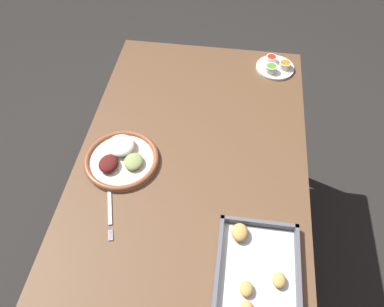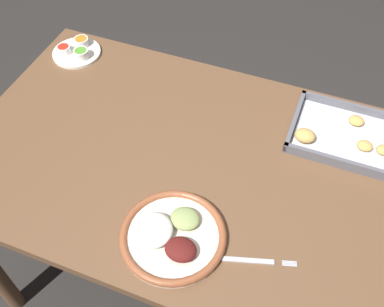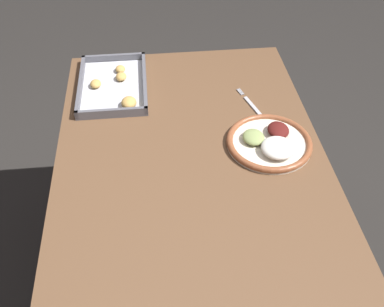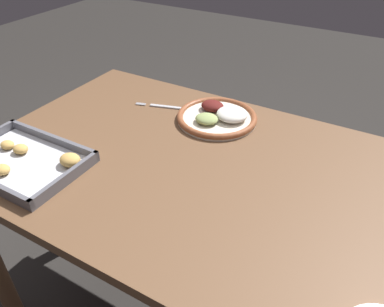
# 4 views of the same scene
# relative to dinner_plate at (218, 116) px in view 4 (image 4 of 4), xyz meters

# --- Properties ---
(dining_table) EXTENTS (1.26, 0.80, 0.76)m
(dining_table) POSITION_rel_dinner_plate_xyz_m (-0.06, 0.24, -0.13)
(dining_table) COLOR brown
(dining_table) RESTS_ON ground_plane
(dinner_plate) EXTENTS (0.26, 0.26, 0.05)m
(dinner_plate) POSITION_rel_dinner_plate_xyz_m (0.00, 0.00, 0.00)
(dinner_plate) COLOR beige
(dinner_plate) RESTS_ON dining_table
(fork) EXTENTS (0.21, 0.08, 0.00)m
(fork) POSITION_rel_dinner_plate_xyz_m (0.18, 0.01, -0.01)
(fork) COLOR #B2B2B7
(fork) RESTS_ON dining_table
(baking_tray) EXTENTS (0.35, 0.24, 0.04)m
(baking_tray) POSITION_rel_dinner_plate_xyz_m (0.35, 0.48, -0.00)
(baking_tray) COLOR #595960
(baking_tray) RESTS_ON dining_table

